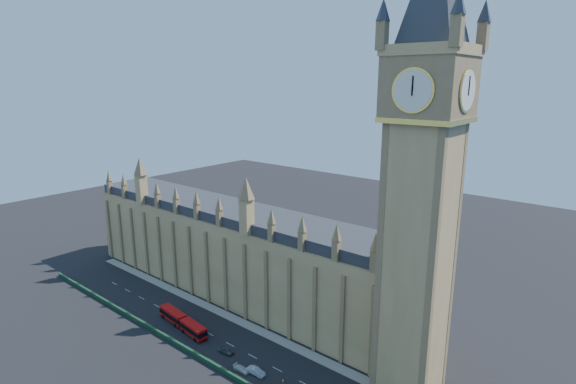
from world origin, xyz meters
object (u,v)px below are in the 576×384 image
Objects in this scene: car_grey at (226,351)px; car_white at (241,369)px; red_bus at (182,322)px; car_silver at (256,371)px.

car_grey is 8.41m from car_white.
red_bus is at bearing 80.11° from car_white.
car_white is (25.95, -3.19, -1.17)m from red_bus.
car_grey reaches higher than car_white.
red_bus is 17.99m from car_grey.
car_white is at bearing -0.89° from red_bus.
car_grey is (17.95, -0.58, -1.06)m from red_bus.
car_silver reaches higher than car_white.
car_white is at bearing 108.31° from car_silver.
red_bus is 26.17m from car_white.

